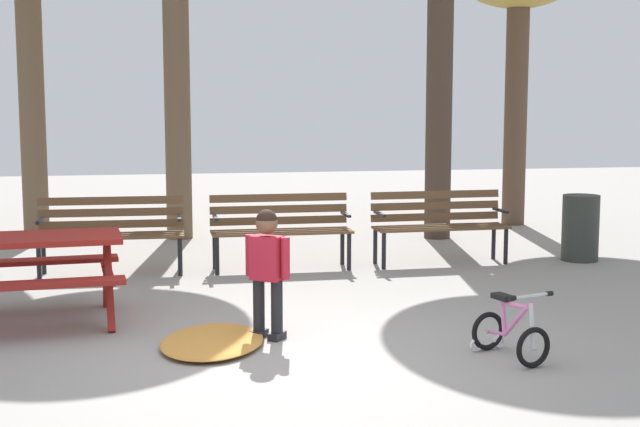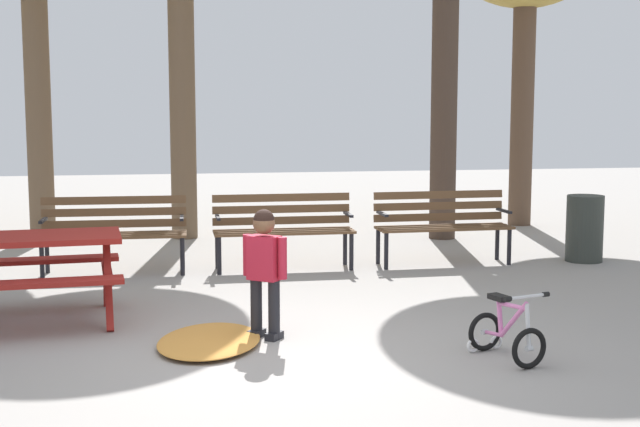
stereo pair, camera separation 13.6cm
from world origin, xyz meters
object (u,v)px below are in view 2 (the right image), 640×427
at_px(picnic_table, 13,256).
at_px(park_bench_left, 283,224).
at_px(park_bench_right, 442,221).
at_px(child_standing, 265,263).
at_px(kids_bicycle, 506,333).
at_px(trash_bin, 585,228).
at_px(park_bench_far_left, 114,228).

xyz_separation_m(picnic_table, park_bench_left, (2.63, 2.17, -0.08)).
relative_size(park_bench_right, child_standing, 1.53).
bearing_deg(park_bench_left, kids_bicycle, -73.97).
bearing_deg(park_bench_left, child_standing, -100.46).
xyz_separation_m(picnic_table, child_standing, (2.07, -0.85, 0.03)).
distance_m(picnic_table, child_standing, 2.24).
bearing_deg(picnic_table, child_standing, -22.46).
relative_size(park_bench_left, park_bench_right, 1.00).
xyz_separation_m(park_bench_right, trash_bin, (1.74, -0.17, -0.11)).
xyz_separation_m(park_bench_far_left, park_bench_left, (1.90, -0.05, 0.00)).
height_order(park_bench_left, trash_bin, park_bench_left).
distance_m(park_bench_far_left, park_bench_right, 3.80).
bearing_deg(picnic_table, kids_bicycle, -25.15).
height_order(child_standing, kids_bicycle, child_standing).
relative_size(child_standing, kids_bicycle, 1.69).
distance_m(child_standing, trash_bin, 5.07).
height_order(child_standing, trash_bin, child_standing).
bearing_deg(child_standing, park_bench_left, 79.54).
distance_m(picnic_table, trash_bin, 6.57).
bearing_deg(child_standing, picnic_table, 157.54).
height_order(park_bench_left, park_bench_right, same).
relative_size(park_bench_far_left, park_bench_left, 1.01).
distance_m(kids_bicycle, trash_bin, 4.52).
bearing_deg(trash_bin, park_bench_right, 174.45).
bearing_deg(child_standing, trash_bin, 34.16).
xyz_separation_m(picnic_table, park_bench_far_left, (0.73, 2.21, -0.08)).
bearing_deg(child_standing, park_bench_far_left, 113.58).
height_order(park_bench_right, kids_bicycle, park_bench_right).
distance_m(picnic_table, park_bench_right, 5.01).
height_order(park_bench_left, child_standing, child_standing).
xyz_separation_m(kids_bicycle, trash_bin, (2.51, 3.75, 0.20)).
height_order(picnic_table, park_bench_far_left, park_bench_far_left).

